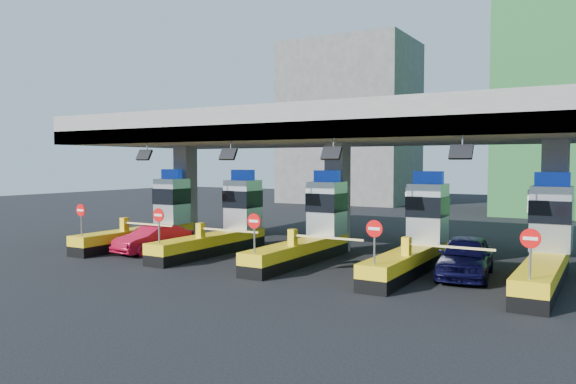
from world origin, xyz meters
The scene contains 10 objects.
ground centered at (0.00, 0.00, 0.00)m, with size 120.00×120.00×0.00m, color black.
toll_canopy centered at (0.00, 2.87, 6.13)m, with size 28.00×12.09×7.00m.
toll_lane_far_left centered at (-10.00, 0.28, 1.40)m, with size 4.43×8.00×4.16m.
toll_lane_left centered at (-5.00, 0.28, 1.40)m, with size 4.43×8.00×4.16m.
toll_lane_center centered at (0.00, 0.28, 1.40)m, with size 4.43×8.00×4.16m.
toll_lane_right centered at (5.00, 0.28, 1.40)m, with size 4.43×8.00×4.16m.
toll_lane_far_right centered at (10.00, 0.28, 1.40)m, with size 4.43×8.00×4.16m.
bg_building_concrete centered at (-14.00, 36.00, 9.00)m, with size 14.00×10.00×18.00m, color #4C4C49.
van centered at (7.12, -0.26, 0.82)m, with size 1.93×4.80×1.64m, color black.
red_car centered at (-7.87, -1.99, 0.69)m, with size 1.46×4.20×1.38m, color #AD0D29.
Camera 1 is at (12.14, -22.81, 4.53)m, focal length 35.00 mm.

